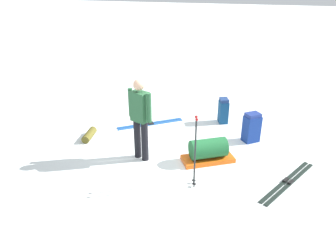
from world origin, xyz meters
TOP-DOWN VIEW (x-y plane):
  - ground_plane at (0.00, 0.00)m, footprint 80.00×80.00m
  - skier_standing at (0.23, -0.50)m, footprint 0.33×0.54m
  - ski_pair_near at (0.28, 2.38)m, footprint 1.66×1.00m
  - ski_pair_far at (-1.40, -0.89)m, footprint 1.17×1.46m
  - backpack_large_dark at (-1.20, 1.61)m, footprint 0.42×0.43m
  - backpack_bright at (-2.07, 0.85)m, footprint 0.36×0.31m
  - ski_poles_planted_near at (0.85, 0.74)m, footprint 0.17×0.10m
  - gear_sled at (-0.06, 0.83)m, footprint 0.92×1.13m
  - sleeping_mat_rolled at (-0.26, -1.99)m, footprint 0.57×0.27m

SIDE VIEW (x-z plane):
  - ground_plane at x=0.00m, z-range 0.00..0.00m
  - ski_pair_near at x=0.28m, z-range -0.01..0.04m
  - ski_pair_far at x=-1.40m, z-range -0.01..0.04m
  - sleeping_mat_rolled at x=-0.26m, z-range 0.00..0.18m
  - gear_sled at x=-0.06m, z-range -0.02..0.47m
  - backpack_bright at x=-2.07m, z-range -0.01..0.64m
  - backpack_large_dark at x=-1.20m, z-range -0.01..0.68m
  - ski_poles_planted_near at x=0.85m, z-range 0.07..1.42m
  - skier_standing at x=0.23m, z-range 0.10..1.80m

